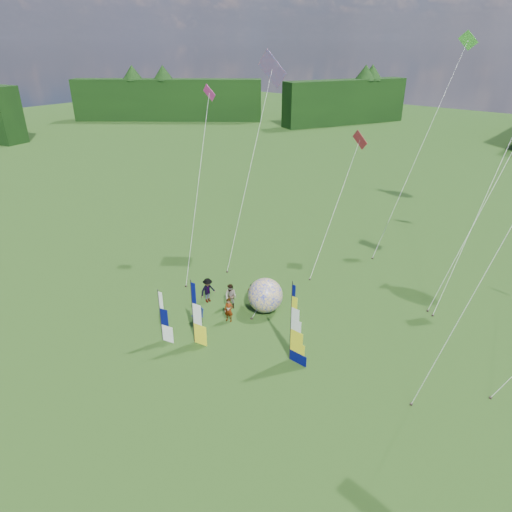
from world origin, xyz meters
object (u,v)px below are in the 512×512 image
Objects in this scene: feather_banner_main at (291,323)px; side_banner_far at (160,316)px; spectator_c at (208,290)px; spectator_d at (252,294)px; kite_whale at (506,144)px; camp_chair at (197,315)px; side_banner_left at (193,313)px; spectator_b at (231,296)px; spectator_a at (229,310)px; bol_inflatable at (265,295)px.

side_banner_far is (-6.77, -3.36, -0.72)m from feather_banner_main.
spectator_c is 1.15× the size of spectator_d.
kite_whale is (5.06, 16.05, 7.58)m from feather_banner_main.
spectator_d is 4.02m from camp_chair.
kite_whale reaches higher than camp_chair.
side_banner_left reaches higher than side_banner_far.
spectator_a is at bearing -61.21° from spectator_b.
spectator_c is (-1.03, 4.78, -0.78)m from side_banner_far.
bol_inflatable is 2.29m from spectator_b.
feather_banner_main reaches higher than camp_chair.
spectator_b is (-0.94, 4.15, -1.15)m from side_banner_left.
bol_inflatable is (1.00, 5.32, -0.87)m from side_banner_left.
side_banner_left is 5.49m from bol_inflatable.
feather_banner_main is at bearing -92.30° from spectator_c.
feather_banner_main is at bearing 159.95° from spectator_d.
bol_inflatable is at bearing 70.72° from camp_chair.
side_banner_left is 0.20× the size of kite_whale.
feather_banner_main is at bearing -35.91° from bol_inflatable.
feather_banner_main reaches higher than side_banner_far.
side_banner_left is at bearing -100.68° from bol_inflatable.
feather_banner_main reaches higher than side_banner_left.
camp_chair is (-6.55, -0.77, -1.86)m from feather_banner_main.
side_banner_left is 1.77× the size of bol_inflatable.
bol_inflatable is 1.42× the size of spectator_a.
side_banner_far is at bearing -112.11° from bol_inflatable.
spectator_a is at bearing -111.86° from bol_inflatable.
side_banner_far is at bearing -106.55° from spectator_b.
kite_whale reaches higher than bol_inflatable.
spectator_c is at bearing -156.14° from bol_inflatable.
feather_banner_main is 6.36m from spectator_d.
kite_whale is at bearing -118.92° from spectator_d.
spectator_c is at bearing 88.07° from side_banner_far.
spectator_d is at bearing -48.44° from spectator_c.
bol_inflatable is 4.52m from camp_chair.
feather_banner_main reaches higher than spectator_d.
spectator_d reaches higher than camp_chair.
camp_chair is 0.05× the size of kite_whale.
spectator_d is (2.47, 1.63, -0.11)m from spectator_c.
spectator_c is at bearing 132.43° from camp_chair.
camp_chair is (0.22, 2.59, -1.14)m from side_banner_far.
bol_inflatable reaches higher than spectator_b.
feather_banner_main is 0.24× the size of kite_whale.
kite_whale is at bearing 38.54° from spectator_a.
side_banner_far is at bearing 87.15° from spectator_d.
side_banner_far is 2.17× the size of spectator_d.
feather_banner_main is 6.85m from camp_chair.
side_banner_left reaches higher than spectator_d.
side_banner_left is 3.15m from spectator_a.
side_banner_left is 5.50m from spectator_d.
spectator_a reaches higher than spectator_d.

